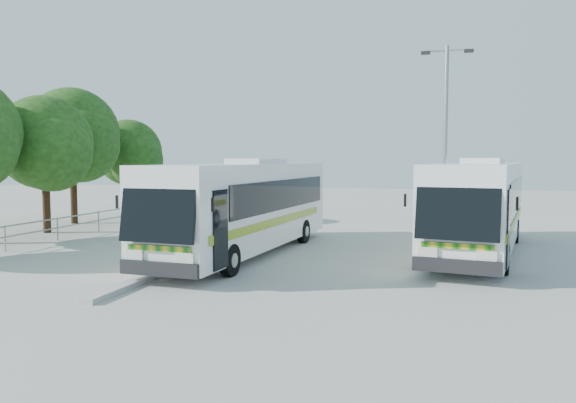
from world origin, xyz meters
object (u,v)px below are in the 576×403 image
(tree_far_c, at_px, (46,143))
(coach_main, at_px, (247,205))
(coach_adjacent, at_px, (479,204))
(tree_far_e, at_px, (130,153))
(lamppost, at_px, (445,139))
(tree_far_d, at_px, (73,135))

(tree_far_c, height_order, coach_main, tree_far_c)
(coach_main, bearing_deg, tree_far_c, 168.14)
(coach_adjacent, bearing_deg, tree_far_c, -173.03)
(tree_far_e, height_order, coach_main, tree_far_e)
(tree_far_c, distance_m, tree_far_e, 8.22)
(tree_far_e, xyz_separation_m, lamppost, (18.61, -8.97, 0.35))
(coach_adjacent, bearing_deg, tree_far_e, 164.93)
(coach_main, distance_m, lamppost, 7.78)
(tree_far_d, bearing_deg, coach_main, -29.26)
(tree_far_c, distance_m, tree_far_d, 3.93)
(tree_far_d, bearing_deg, tree_far_e, 81.37)
(coach_adjacent, xyz_separation_m, lamppost, (-1.27, -0.04, 2.40))
(coach_main, distance_m, coach_adjacent, 8.61)
(tree_far_e, relative_size, coach_main, 0.49)
(tree_far_d, bearing_deg, tree_far_c, -72.17)
(tree_far_c, height_order, lamppost, lamppost)
(tree_far_d, height_order, coach_adjacent, tree_far_d)
(tree_far_e, bearing_deg, coach_main, -44.43)
(tree_far_e, relative_size, coach_adjacent, 0.48)
(tree_far_d, relative_size, coach_adjacent, 0.60)
(lamppost, bearing_deg, tree_far_e, 153.80)
(tree_far_d, relative_size, lamppost, 0.96)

